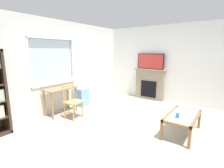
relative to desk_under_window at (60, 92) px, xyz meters
The scene contains 10 objects.
ground 2.04m from the desk_under_window, 81.01° to the right, with size 6.29×5.53×0.02m, color #B2A893.
wall_back_with_window 0.84m from the desk_under_window, 46.33° to the left, with size 5.29×0.15×2.64m.
wall_right 3.63m from the desk_under_window, 32.45° to the right, with size 0.12×4.73×2.64m, color silver.
desk_under_window is the anchor object (origin of this frame).
wooden_chair 0.54m from the desk_under_window, 92.28° to the right, with size 0.44×0.42×0.90m.
plastic_drawer_unit 0.90m from the desk_under_window, ahead, with size 0.35×0.40×0.58m, color #72ADDB.
fireplace 3.20m from the desk_under_window, 26.75° to the right, with size 0.26×1.16×1.13m.
tv 3.27m from the desk_under_window, 26.89° to the right, with size 0.06×0.98×0.55m.
coffee_table 3.21m from the desk_under_window, 75.96° to the right, with size 1.09×0.57×0.43m.
sippy_cup 3.10m from the desk_under_window, 79.33° to the right, with size 0.07×0.07×0.09m, color #337FD6.
Camera 1 is at (-3.13, -1.94, 1.77)m, focal length 26.70 mm.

